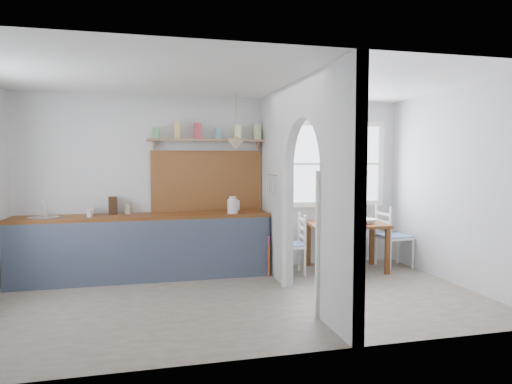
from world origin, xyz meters
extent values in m
cube|color=gray|center=(0.00, 0.00, 0.00)|extent=(5.80, 3.20, 0.01)
cube|color=silver|center=(0.00, 0.00, 2.60)|extent=(5.80, 3.20, 0.01)
cube|color=silver|center=(0.00, 1.60, 1.30)|extent=(5.80, 0.01, 2.60)
cube|color=silver|center=(0.00, -1.60, 1.30)|extent=(5.80, 0.01, 2.60)
cube|color=silver|center=(2.90, 0.00, 1.30)|extent=(0.01, 3.20, 2.60)
cube|color=silver|center=(0.70, -1.20, 1.30)|extent=(0.12, 0.80, 2.60)
cube|color=silver|center=(0.70, 1.00, 1.30)|extent=(0.12, 1.20, 2.60)
cube|color=silver|center=(0.70, -0.20, 2.08)|extent=(0.12, 1.20, 1.05)
cube|color=brown|center=(-1.13, 1.30, 0.88)|extent=(3.50, 0.60, 0.05)
cube|color=#50596C|center=(-1.13, 1.01, 0.42)|extent=(3.50, 0.03, 0.85)
cube|color=#362515|center=(-1.13, 1.35, 0.42)|extent=(3.46, 0.45, 0.85)
cylinder|color=silver|center=(-2.43, 1.30, 0.89)|extent=(0.40, 0.40, 0.02)
cube|color=brown|center=(-0.20, 1.58, 1.35)|extent=(1.65, 0.03, 0.90)
cube|color=#946F52|center=(-0.20, 1.49, 1.95)|extent=(1.75, 0.20, 0.03)
cube|color=#499853|center=(-0.95, 1.49, 2.06)|extent=(0.09, 0.09, 0.18)
cube|color=tan|center=(-0.65, 1.49, 2.06)|extent=(0.09, 0.09, 0.18)
cube|color=maroon|center=(-0.35, 1.49, 2.06)|extent=(0.09, 0.09, 0.18)
cube|color=slate|center=(-0.06, 1.49, 2.06)|extent=(0.09, 0.09, 0.18)
cube|color=#F6EAA5|center=(0.24, 1.49, 2.06)|extent=(0.09, 0.09, 0.18)
cube|color=#97B374|center=(0.54, 1.49, 2.06)|extent=(0.09, 0.09, 0.18)
cone|color=beige|center=(0.15, 1.15, 1.88)|extent=(0.26, 0.26, 0.16)
cylinder|color=silver|center=(0.61, 0.90, 1.45)|extent=(0.02, 0.50, 0.02)
imported|color=silver|center=(-1.83, 1.18, 0.95)|extent=(0.13, 0.13, 0.10)
imported|color=beige|center=(-1.85, 1.42, 0.95)|extent=(0.14, 0.14, 0.10)
cube|color=#362515|center=(-1.55, 1.44, 1.02)|extent=(0.13, 0.17, 0.25)
cylinder|color=tan|center=(-1.35, 1.46, 0.97)|extent=(0.10, 0.10, 0.14)
cube|color=#D94483|center=(0.58, 0.96, 0.28)|extent=(0.02, 0.03, 0.61)
cube|color=#BB5407|center=(0.58, 0.94, 0.25)|extent=(0.02, 0.03, 0.46)
imported|color=white|center=(2.09, 0.96, 0.75)|extent=(0.37, 0.37, 0.07)
imported|color=slate|center=(1.64, 0.90, 0.76)|extent=(0.12, 0.12, 0.09)
cylinder|color=black|center=(1.46, 0.99, 0.72)|extent=(0.20, 0.20, 0.02)
imported|color=#422C47|center=(1.85, 1.28, 0.81)|extent=(0.19, 0.19, 0.19)
camera|label=1|loc=(-1.12, -5.21, 1.66)|focal=32.00mm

